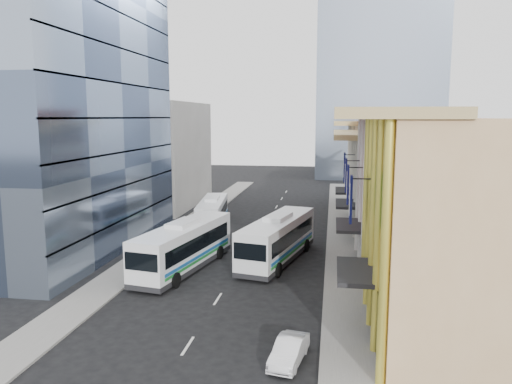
% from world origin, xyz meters
% --- Properties ---
extents(ground, '(200.00, 200.00, 0.00)m').
position_xyz_m(ground, '(0.00, 0.00, 0.00)').
color(ground, black).
rests_on(ground, ground).
extents(sidewalk_right, '(3.00, 90.00, 0.15)m').
position_xyz_m(sidewalk_right, '(8.50, 22.00, 0.07)').
color(sidewalk_right, slate).
rests_on(sidewalk_right, ground).
extents(sidewalk_left, '(3.00, 90.00, 0.15)m').
position_xyz_m(sidewalk_left, '(-8.50, 22.00, 0.07)').
color(sidewalk_left, slate).
rests_on(sidewalk_left, ground).
extents(shophouse_tan, '(8.00, 14.00, 12.00)m').
position_xyz_m(shophouse_tan, '(14.00, 5.00, 6.00)').
color(shophouse_tan, '#DCB37F').
rests_on(shophouse_tan, ground).
extents(shophouse_red, '(8.00, 10.00, 12.00)m').
position_xyz_m(shophouse_red, '(14.00, 17.00, 6.00)').
color(shophouse_red, maroon).
rests_on(shophouse_red, ground).
extents(shophouse_cream_near, '(8.00, 9.00, 10.00)m').
position_xyz_m(shophouse_cream_near, '(14.00, 26.50, 5.00)').
color(shophouse_cream_near, beige).
rests_on(shophouse_cream_near, ground).
extents(shophouse_cream_mid, '(8.00, 9.00, 10.00)m').
position_xyz_m(shophouse_cream_mid, '(14.00, 35.50, 5.00)').
color(shophouse_cream_mid, beige).
rests_on(shophouse_cream_mid, ground).
extents(shophouse_cream_far, '(8.00, 12.00, 11.00)m').
position_xyz_m(shophouse_cream_far, '(14.00, 46.00, 5.50)').
color(shophouse_cream_far, beige).
rests_on(shophouse_cream_far, ground).
extents(office_tower, '(12.00, 26.00, 30.00)m').
position_xyz_m(office_tower, '(-17.00, 19.00, 15.00)').
color(office_tower, '#404D66').
rests_on(office_tower, ground).
extents(office_block_far, '(10.00, 18.00, 14.00)m').
position_xyz_m(office_block_far, '(-16.00, 42.00, 7.00)').
color(office_block_far, gray).
rests_on(office_block_far, ground).
extents(bus_left_near, '(5.18, 12.85, 4.02)m').
position_xyz_m(bus_left_near, '(-4.11, 13.96, 2.01)').
color(bus_left_near, silver).
rests_on(bus_left_near, ground).
extents(bus_left_far, '(3.81, 10.95, 3.44)m').
position_xyz_m(bus_left_far, '(-5.50, 29.11, 1.72)').
color(bus_left_far, silver).
rests_on(bus_left_far, ground).
extents(bus_right, '(5.64, 12.89, 4.02)m').
position_xyz_m(bus_right, '(2.99, 17.56, 2.01)').
color(bus_right, silver).
rests_on(bus_right, ground).
extents(sedan_right, '(1.91, 3.86, 1.22)m').
position_xyz_m(sedan_right, '(5.50, 0.03, 0.61)').
color(sedan_right, silver).
rests_on(sedan_right, ground).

